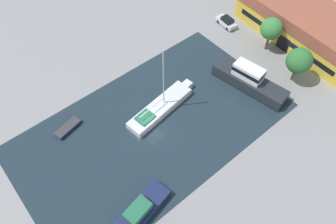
# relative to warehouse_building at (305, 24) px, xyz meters

# --- Properties ---
(ground_plane) EXTENTS (440.00, 440.00, 0.00)m
(ground_plane) POSITION_rel_warehouse_building_xyz_m (-1.83, -31.90, -2.92)
(ground_plane) COLOR gray
(water_canal) EXTENTS (21.94, 38.26, 0.01)m
(water_canal) POSITION_rel_warehouse_building_xyz_m (-1.83, -31.90, -2.92)
(water_canal) COLOR #1E2D38
(water_canal) RESTS_ON ground
(warehouse_building) EXTENTS (24.71, 11.59, 5.76)m
(warehouse_building) POSITION_rel_warehouse_building_xyz_m (0.00, 0.00, 0.00)
(warehouse_building) COLOR gold
(warehouse_building) RESTS_ON ground
(quay_tree_near_building) EXTENTS (3.66, 3.66, 6.10)m
(quay_tree_near_building) POSITION_rel_warehouse_building_xyz_m (-2.08, -6.91, 1.33)
(quay_tree_near_building) COLOR brown
(quay_tree_near_building) RESTS_ON ground
(quay_tree_by_water) EXTENTS (3.94, 3.94, 6.11)m
(quay_tree_by_water) POSITION_rel_warehouse_building_xyz_m (5.25, -9.41, 1.21)
(quay_tree_by_water) COLOR brown
(quay_tree_by_water) RESTS_ON ground
(parked_car) EXTENTS (4.26, 2.10, 1.62)m
(parked_car) POSITION_rel_warehouse_building_xyz_m (-10.84, -7.58, -2.11)
(parked_car) COLOR silver
(parked_car) RESTS_ON ground
(sailboat_moored) EXTENTS (4.19, 12.40, 11.33)m
(sailboat_moored) POSITION_rel_warehouse_building_xyz_m (-3.42, -29.09, -2.28)
(sailboat_moored) COLOR silver
(sailboat_moored) RESTS_ON water_canal
(motor_cruiser) EXTENTS (12.43, 5.08, 3.94)m
(motor_cruiser) POSITION_rel_warehouse_building_xyz_m (1.71, -15.79, -1.48)
(motor_cruiser) COLOR #23282D
(motor_cruiser) RESTS_ON water_canal
(small_dinghy) EXTENTS (2.22, 4.15, 0.60)m
(small_dinghy) POSITION_rel_warehouse_building_xyz_m (-9.16, -41.31, -2.61)
(small_dinghy) COLOR #19234C
(small_dinghy) RESTS_ON water_canal
(cabin_boat) EXTENTS (4.15, 8.31, 2.14)m
(cabin_boat) POSITION_rel_warehouse_building_xyz_m (7.08, -40.74, -2.13)
(cabin_boat) COLOR #19234C
(cabin_boat) RESTS_ON water_canal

